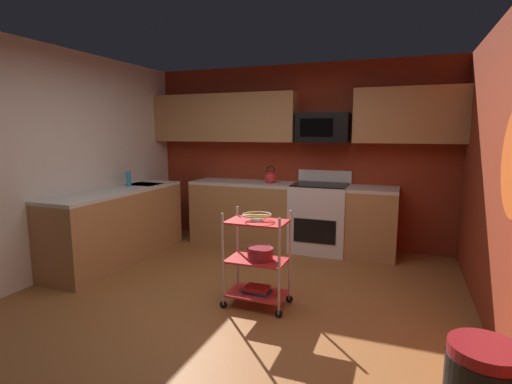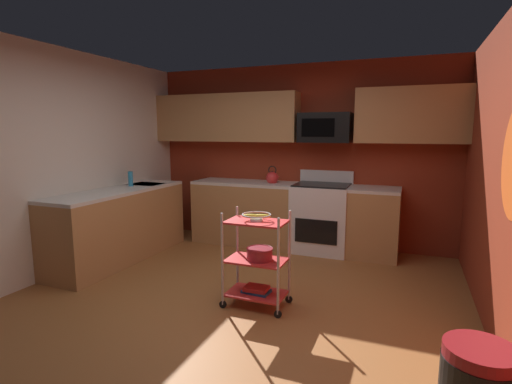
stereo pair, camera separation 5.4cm
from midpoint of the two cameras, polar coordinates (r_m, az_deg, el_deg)
floor at (r=3.88m, az=-4.63°, el=-16.71°), size 4.40×4.80×0.04m
wall_back at (r=5.79m, az=5.62°, el=5.33°), size 4.52×0.06×2.60m
wall_left at (r=4.91m, az=-29.11°, el=3.64°), size 0.06×4.80×2.60m
counter_run at (r=5.37m, az=-5.28°, el=-3.96°), size 3.66×2.66×0.92m
oven_range at (r=5.49m, az=9.01°, el=-3.60°), size 0.76×0.65×1.10m
upper_cabinets at (r=5.63m, az=4.20°, el=10.85°), size 4.40×0.33×0.70m
microwave at (r=5.47m, az=9.55°, el=9.24°), size 0.70×0.39×0.40m
rolling_cart at (r=3.73m, az=-0.29°, el=-9.90°), size 0.62×0.36×0.91m
fruit_bowl at (r=3.61m, az=-0.30°, el=-3.51°), size 0.27×0.27×0.07m
mixing_bowl_large at (r=3.70m, az=0.19°, el=-8.97°), size 0.25×0.25×0.11m
book_stack at (r=3.83m, az=-0.29°, el=-14.06°), size 0.27×0.18×0.06m
kettle at (r=5.59m, az=1.88°, el=2.12°), size 0.21×0.18×0.26m
dish_soap_bottle at (r=5.50m, az=-18.39°, el=1.81°), size 0.06×0.06×0.20m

